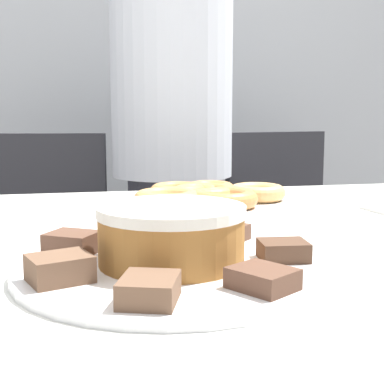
% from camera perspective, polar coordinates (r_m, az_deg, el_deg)
% --- Properties ---
extents(wall_back, '(8.00, 0.05, 2.60)m').
position_cam_1_polar(wall_back, '(2.38, -8.64, 16.40)').
color(wall_back, '#B2B7BC').
rests_on(wall_back, ground_plane).
extents(table, '(1.53, 1.04, 0.78)m').
position_cam_1_polar(table, '(0.79, -0.04, -11.25)').
color(table, silver).
rests_on(table, ground_plane).
extents(person_standing, '(0.38, 0.38, 1.58)m').
position_cam_1_polar(person_standing, '(1.70, -2.14, 3.70)').
color(person_standing, '#383842').
rests_on(person_standing, ground_plane).
extents(office_chair_left, '(0.52, 0.52, 0.90)m').
position_cam_1_polar(office_chair_left, '(1.73, -16.26, -9.88)').
color(office_chair_left, black).
rests_on(office_chair_left, ground_plane).
extents(office_chair_right, '(0.53, 0.53, 0.90)m').
position_cam_1_polar(office_chair_right, '(1.87, 11.26, -8.34)').
color(office_chair_right, black).
rests_on(office_chair_right, ground_plane).
extents(plate_cake, '(0.35, 0.35, 0.01)m').
position_cam_1_polar(plate_cake, '(0.61, -2.18, -8.01)').
color(plate_cake, white).
rests_on(plate_cake, table).
extents(plate_donuts, '(0.33, 0.33, 0.01)m').
position_cam_1_polar(plate_donuts, '(1.04, 1.27, -1.31)').
color(plate_donuts, white).
rests_on(plate_donuts, table).
extents(frosted_cake, '(0.17, 0.17, 0.07)m').
position_cam_1_polar(frosted_cake, '(0.60, -2.20, -4.52)').
color(frosted_cake, '#9E662D').
rests_on(frosted_cake, plate_cake).
extents(lamington_0, '(0.05, 0.05, 0.03)m').
position_cam_1_polar(lamington_0, '(0.73, -5.13, -3.97)').
color(lamington_0, '#513828').
rests_on(lamington_0, plate_cake).
extents(lamington_1, '(0.07, 0.07, 0.03)m').
position_cam_1_polar(lamington_1, '(0.66, -12.63, -5.31)').
color(lamington_1, brown).
rests_on(lamington_1, plate_cake).
extents(lamington_2, '(0.07, 0.07, 0.03)m').
position_cam_1_polar(lamington_2, '(0.56, -13.94, -7.90)').
color(lamington_2, brown).
rests_on(lamington_2, plate_cake).
extents(lamington_3, '(0.07, 0.07, 0.02)m').
position_cam_1_polar(lamington_3, '(0.48, -4.59, -10.32)').
color(lamington_3, brown).
rests_on(lamington_3, plate_cake).
extents(lamington_4, '(0.07, 0.08, 0.02)m').
position_cam_1_polar(lamington_4, '(0.52, 7.55, -9.14)').
color(lamington_4, brown).
rests_on(lamington_4, plate_cake).
extents(lamington_5, '(0.06, 0.05, 0.02)m').
position_cam_1_polar(lamington_5, '(0.63, 9.71, -6.16)').
color(lamington_5, '#513828').
rests_on(lamington_5, plate_cake).
extents(lamington_6, '(0.07, 0.07, 0.02)m').
position_cam_1_polar(lamington_6, '(0.71, 3.73, -4.38)').
color(lamington_6, brown).
rests_on(lamington_6, plate_cake).
extents(donut_0, '(0.13, 0.13, 0.03)m').
position_cam_1_polar(donut_0, '(1.04, 1.27, -0.18)').
color(donut_0, '#D18E4C').
rests_on(donut_0, plate_donuts).
extents(donut_1, '(0.12, 0.12, 0.03)m').
position_cam_1_polar(donut_1, '(0.96, -2.88, -0.78)').
color(donut_1, tan).
rests_on(donut_1, plate_donuts).
extents(donut_2, '(0.12, 0.12, 0.03)m').
position_cam_1_polar(donut_2, '(0.97, 3.42, -0.72)').
color(donut_2, '#C68447').
rests_on(donut_2, plate_donuts).
extents(donut_3, '(0.11, 0.11, 0.03)m').
position_cam_1_polar(donut_3, '(1.06, 6.94, -0.03)').
color(donut_3, '#E5AD66').
rests_on(donut_3, plate_donuts).
extents(donut_4, '(0.10, 0.10, 0.03)m').
position_cam_1_polar(donut_4, '(1.11, 1.96, 0.31)').
color(donut_4, '#D18E4C').
rests_on(donut_4, plate_donuts).
extents(donut_5, '(0.11, 0.11, 0.03)m').
position_cam_1_polar(donut_5, '(1.07, -1.49, 0.08)').
color(donut_5, '#D18E4C').
rests_on(donut_5, plate_donuts).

